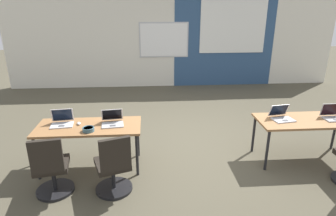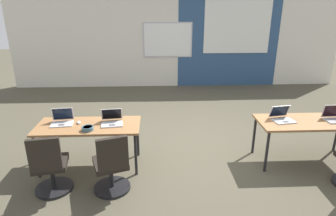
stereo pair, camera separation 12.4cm
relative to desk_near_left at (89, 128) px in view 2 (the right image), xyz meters
The scene contains 12 objects.
ground_plane 1.96m from the desk_near_left, 18.92° to the left, with size 24.00×24.00×0.00m.
back_wall_assembly 5.18m from the desk_near_left, 69.42° to the left, with size 10.00×0.27×2.80m.
desk_near_left is the anchor object (origin of this frame).
desk_near_right 3.50m from the desk_near_left, ahead, with size 1.60×0.70×0.72m.
laptop_near_left_inner 0.38m from the desk_near_left, ahead, with size 0.36×0.35×0.22m.
chair_near_left_inner 0.89m from the desk_near_left, 58.89° to the right, with size 0.56×0.61×0.92m.
laptop_near_right_inner 3.09m from the desk_near_left, ahead, with size 0.38×0.36×0.23m.
laptop_near_left_end 0.44m from the desk_near_left, 169.04° to the left, with size 0.36×0.32×0.23m.
mouse_near_left_end 0.19m from the desk_near_left, 157.84° to the left, with size 0.08×0.11×0.03m.
chair_near_left_end 0.85m from the desk_near_left, 119.79° to the right, with size 0.52×0.57×0.92m.
laptop_near_right_end 3.94m from the desk_near_left, ahead, with size 0.34×0.29×0.24m.
snack_bowl 0.23m from the desk_near_left, 79.83° to the right, with size 0.18×0.18×0.06m.
Camera 2 is at (-0.70, -4.80, 2.53)m, focal length 31.05 mm.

